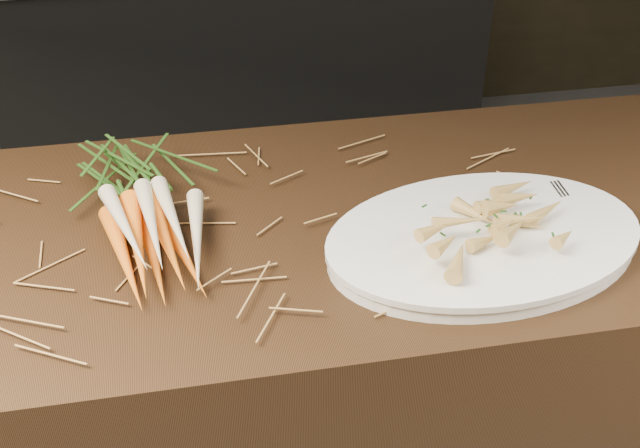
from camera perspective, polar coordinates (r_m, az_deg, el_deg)
The scene contains 7 objects.
main_counter at distance 1.63m, azimuth -9.36°, elevation -13.87°, with size 2.40×0.70×0.90m, color black.
back_counter at distance 3.23m, azimuth -5.63°, elevation 11.70°, with size 1.82×0.62×0.84m.
straw_bedding at distance 1.33m, azimuth -11.17°, elevation -0.46°, with size 1.40×0.60×0.02m, color olive, non-canonical shape.
root_veg_bunch at distance 1.36m, azimuth -12.68°, elevation 2.01°, with size 0.22×0.50×0.09m.
serving_platter at distance 1.29m, azimuth 11.55°, elevation -1.28°, with size 0.51×0.34×0.03m, color white, non-canonical shape.
roasted_veg_heap at distance 1.27m, azimuth 11.76°, elevation 0.27°, with size 0.25×0.18×0.06m, color #A4763A, non-canonical shape.
serving_fork at distance 1.36m, azimuth 18.80°, elevation 0.19°, with size 0.02×0.19×0.00m, color silver.
Camera 1 is at (0.05, -0.80, 1.65)m, focal length 45.00 mm.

